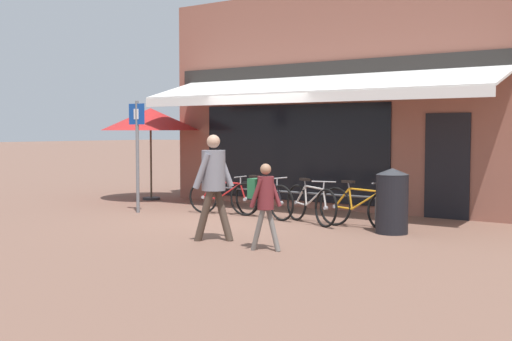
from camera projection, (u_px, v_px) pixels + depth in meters
The scene contains 12 objects.
ground_plane at pixel (231, 219), 12.69m from camera, with size 160.00×160.00×0.00m, color brown.
shop_front at pixel (359, 101), 15.33m from camera, with size 8.83×4.67×4.91m.
bike_rack_rail at pixel (292, 196), 12.55m from camera, with size 3.68×0.04×0.57m.
bicycle_red at pixel (224, 197), 13.38m from camera, with size 1.66×0.52×0.82m.
bicycle_black at pixel (263, 199), 12.82m from camera, with size 1.73×0.63×0.85m.
bicycle_silver at pixel (311, 204), 12.06m from camera, with size 1.57×0.87×0.85m.
bicycle_orange at pixel (359, 207), 11.47m from camera, with size 1.77×0.52×0.86m.
pedestrian_adult at pixel (214, 177), 10.14m from camera, with size 0.56×0.68×1.71m.
pedestrian_child at pixel (264, 196), 9.33m from camera, with size 0.48×0.38×1.29m.
litter_bin at pixel (392, 201), 10.91m from camera, with size 0.56×0.56×1.12m.
parking_sign at pixel (137, 144), 13.62m from camera, with size 0.44×0.07×2.38m.
cafe_parasol at pixel (151, 120), 16.16m from camera, with size 2.49×2.49×2.32m.
Camera 1 is at (7.65, -10.03, 1.76)m, focal length 45.00 mm.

